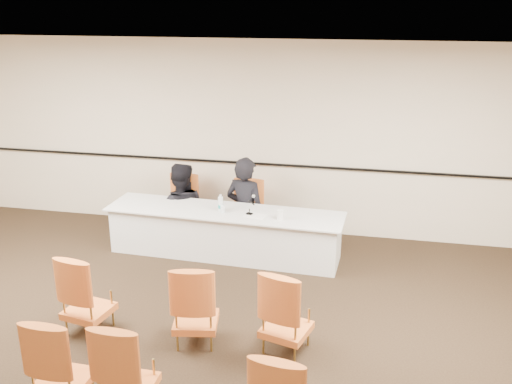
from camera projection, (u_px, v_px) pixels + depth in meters
floor at (172, 378)px, 5.64m from camera, size 10.00×10.00×0.00m
ceiling at (155, 70)px, 4.67m from camera, size 10.00×10.00×0.00m
wall_back at (256, 138)px, 8.86m from camera, size 10.00×0.04×3.00m
wall_rail at (256, 163)px, 8.95m from camera, size 9.80×0.04×0.03m
panel_table at (225, 233)px, 8.24m from camera, size 3.45×0.95×0.68m
panelist_main at (246, 214)px, 8.65m from camera, size 0.75×0.60×1.79m
panelist_main_chair at (246, 213)px, 8.64m from camera, size 0.52×0.52×0.95m
panelist_second at (181, 215)px, 8.94m from camera, size 0.95×0.81×1.70m
panelist_second_chair at (180, 207)px, 8.89m from camera, size 0.52×0.52×0.95m
papers at (255, 216)px, 7.94m from camera, size 0.34×0.28×0.00m
microphone at (249, 206)px, 7.95m from camera, size 0.13×0.20×0.26m
water_bottle at (221, 203)px, 8.09m from camera, size 0.10×0.10×0.25m
drinking_glass at (223, 209)px, 8.04m from camera, size 0.08×0.08×0.10m
coffee_cup at (280, 215)px, 7.78m from camera, size 0.09×0.09×0.14m
aud_chair_front_left at (87, 293)px, 6.29m from camera, size 0.58×0.58×0.95m
aud_chair_front_mid at (195, 303)px, 6.08m from camera, size 0.58×0.58×0.95m
aud_chair_front_right at (287, 310)px, 5.94m from camera, size 0.62×0.62×0.95m
aud_chair_back_left at (61, 361)px, 5.12m from camera, size 0.51×0.51×0.95m
aud_chair_back_mid at (126, 366)px, 5.04m from camera, size 0.51×0.51×0.95m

